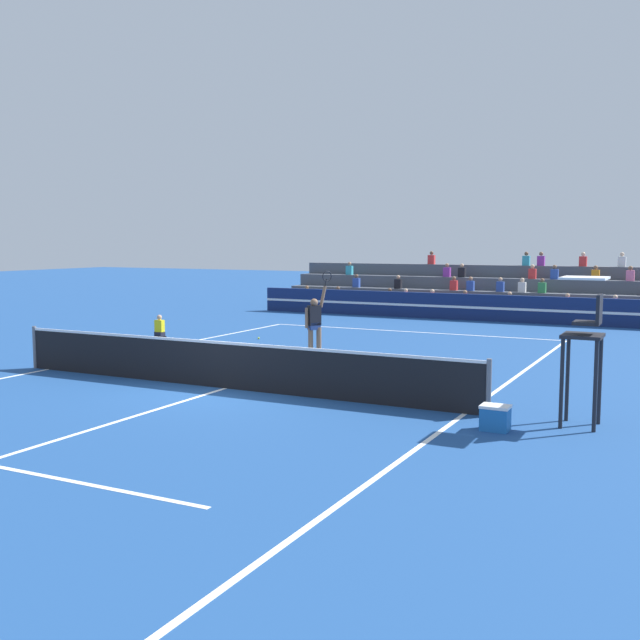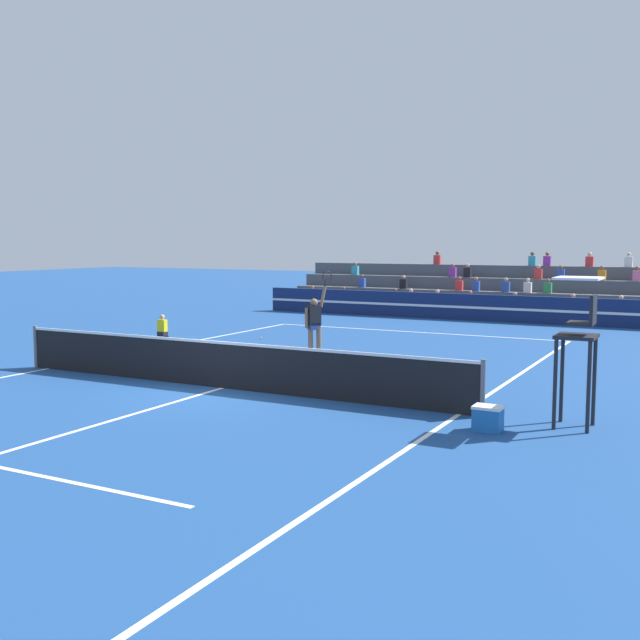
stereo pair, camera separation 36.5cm
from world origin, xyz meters
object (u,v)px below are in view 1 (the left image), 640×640
object	(u,v)px
umpire_chair	(585,331)
ball_kid_courtside	(160,330)
tennis_ball	(259,338)
tennis_player	(315,324)
equipment_cooler	(495,418)

from	to	relation	value
umpire_chair	ball_kid_courtside	xyz separation A→B (m)	(-14.34, 5.96, -1.39)
ball_kid_courtside	tennis_ball	size ratio (longest dim) A/B	12.43
tennis_player	equipment_cooler	world-z (taller)	tennis_player
umpire_chair	ball_kid_courtside	world-z (taller)	umpire_chair
umpire_chair	ball_kid_courtside	size ratio (longest dim) A/B	3.16
tennis_player	equipment_cooler	size ratio (longest dim) A/B	5.00
equipment_cooler	umpire_chair	bearing A→B (deg)	37.21
umpire_chair	equipment_cooler	bearing A→B (deg)	-142.79
equipment_cooler	ball_kid_courtside	bearing A→B (deg)	151.93
tennis_player	tennis_ball	world-z (taller)	tennis_player
tennis_ball	equipment_cooler	distance (m)	13.32
tennis_ball	equipment_cooler	bearing A→B (deg)	-40.26
tennis_ball	equipment_cooler	world-z (taller)	equipment_cooler
tennis_player	equipment_cooler	xyz separation A→B (m)	(6.46, -5.60, -0.76)
umpire_chair	tennis_player	world-z (taller)	umpire_chair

